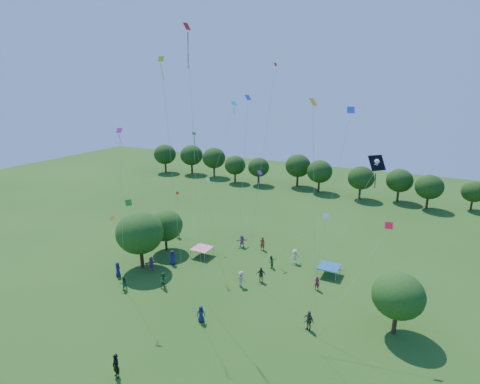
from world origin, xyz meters
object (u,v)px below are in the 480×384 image
at_px(pirate_kite, 375,166).
at_px(near_tree_west, 140,233).
at_px(near_tree_east, 398,296).
at_px(red_high_kite, 190,85).
at_px(tent_blue, 329,267).
at_px(tent_red_stripe, 202,248).
at_px(man_in_black, 116,366).
at_px(near_tree_north, 165,225).

bearing_deg(pirate_kite, near_tree_west, 176.73).
bearing_deg(near_tree_east, near_tree_west, -179.03).
bearing_deg(red_high_kite, tent_blue, 40.00).
height_order(tent_red_stripe, man_in_black, man_in_black).
relative_size(near_tree_east, tent_blue, 2.50).
xyz_separation_m(tent_blue, man_in_black, (-9.82, -21.78, -0.10)).
distance_m(near_tree_north, tent_blue, 20.35).
distance_m(near_tree_west, red_high_kite, 18.16).
distance_m(near_tree_east, tent_blue, 10.78).
height_order(near_tree_north, near_tree_east, near_tree_east).
bearing_deg(man_in_black, near_tree_east, 53.22).
relative_size(pirate_kite, red_high_kite, 0.58).
relative_size(tent_red_stripe, tent_blue, 1.00).
height_order(near_tree_west, tent_blue, near_tree_west).
height_order(near_tree_north, pirate_kite, pirate_kite).
bearing_deg(pirate_kite, tent_blue, 117.38).
bearing_deg(near_tree_east, pirate_kite, -144.85).
xyz_separation_m(near_tree_east, tent_blue, (-7.42, 7.40, -2.53)).
distance_m(near_tree_west, pirate_kite, 26.52).
height_order(man_in_black, red_high_kite, red_high_kite).
xyz_separation_m(near_tree_west, near_tree_east, (27.04, 0.46, -0.70)).
bearing_deg(near_tree_north, man_in_black, -61.62).
relative_size(near_tree_west, near_tree_north, 1.24).
xyz_separation_m(tent_red_stripe, man_in_black, (5.22, -19.46, -0.10)).
bearing_deg(near_tree_east, near_tree_north, 170.72).
height_order(tent_red_stripe, red_high_kite, red_high_kite).
bearing_deg(tent_red_stripe, pirate_kite, -19.27).
bearing_deg(near_tree_west, tent_blue, 21.81).
bearing_deg(tent_red_stripe, near_tree_west, -129.67).
bearing_deg(tent_red_stripe, man_in_black, -74.99).
bearing_deg(red_high_kite, near_tree_east, 5.90).
xyz_separation_m(tent_red_stripe, red_high_kite, (3.94, -6.99, 19.20)).
bearing_deg(tent_blue, tent_red_stripe, -171.23).
height_order(near_tree_east, pirate_kite, pirate_kite).
relative_size(near_tree_north, red_high_kite, 0.22).
xyz_separation_m(tent_red_stripe, pirate_kite, (19.82, -6.93, 13.49)).
height_order(tent_red_stripe, pirate_kite, pirate_kite).
relative_size(near_tree_north, near_tree_east, 0.98).
bearing_deg(tent_blue, red_high_kite, -140.00).
bearing_deg(near_tree_north, pirate_kite, -14.33).
relative_size(man_in_black, red_high_kite, 0.08).
relative_size(tent_blue, red_high_kite, 0.09).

